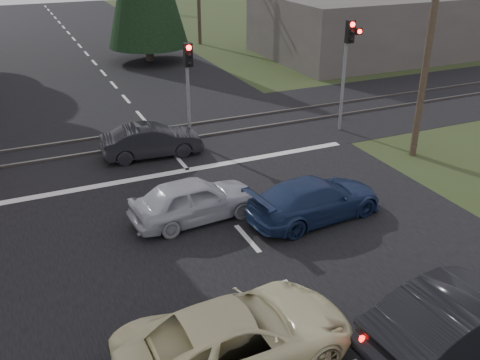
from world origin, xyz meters
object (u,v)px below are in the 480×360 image
silver_car (194,200)px  cream_coupe (238,337)px  utility_pole_near (431,32)px  dark_car_far (152,141)px  traffic_signal_right (348,55)px  blue_sedan (315,199)px  dark_hatchback (467,318)px  traffic_signal_center (188,76)px

silver_car → cream_coupe: bearing=163.8°
utility_pole_near → dark_car_far: 10.94m
silver_car → traffic_signal_right: bearing=-65.4°
dark_car_far → utility_pole_near: bearing=-109.7°
blue_sedan → dark_car_far: 7.47m
cream_coupe → dark_car_far: size_ratio=1.28×
traffic_signal_right → cream_coupe: size_ratio=0.97×
traffic_signal_right → dark_car_far: bearing=176.1°
dark_hatchback → blue_sedan: (0.08, 6.09, -0.15)m
traffic_signal_center → dark_car_far: (-1.81, -0.64, -2.18)m
utility_pole_near → traffic_signal_right: bearing=105.3°
silver_car → dark_car_far: size_ratio=1.02×
silver_car → blue_sedan: silver_car is taller
utility_pole_near → silver_car: size_ratio=2.31×
traffic_signal_right → utility_pole_near: bearing=-74.7°
dark_hatchback → silver_car: (-3.29, 7.50, -0.12)m
dark_car_far → traffic_signal_center: bearing=-66.7°
dark_hatchback → silver_car: dark_hatchback is taller
utility_pole_near → dark_hatchback: (-6.20, -8.82, -3.94)m
traffic_signal_right → dark_hatchback: size_ratio=0.99×
traffic_signal_right → cream_coupe: 14.76m
cream_coupe → dark_hatchback: (4.50, -1.53, 0.11)m
traffic_signal_center → dark_hatchback: size_ratio=0.86×
traffic_signal_center → silver_car: size_ratio=1.05×
blue_sedan → silver_car: bearing=61.5°
traffic_signal_center → dark_car_far: size_ratio=1.08×
dark_hatchback → blue_sedan: 6.10m
traffic_signal_center → blue_sedan: size_ratio=0.94×
dark_hatchback → utility_pole_near: bearing=-40.0°
blue_sedan → cream_coupe: bearing=129.0°
cream_coupe → dark_hatchback: dark_hatchback is taller
dark_hatchback → silver_car: 8.19m
traffic_signal_right → dark_car_far: traffic_signal_right is taller
traffic_signal_center → cream_coupe: traffic_signal_center is taller
traffic_signal_right → utility_pole_near: 3.87m
traffic_signal_center → dark_hatchback: (1.30, -13.49, -2.02)m
traffic_signal_center → dark_car_far: traffic_signal_center is taller
traffic_signal_center → utility_pole_near: size_ratio=0.46×
utility_pole_near → dark_hatchback: bearing=-125.1°
dark_hatchback → dark_car_far: dark_hatchback is taller
dark_hatchback → traffic_signal_center: bearing=0.7°
utility_pole_near → cream_coupe: bearing=-145.8°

